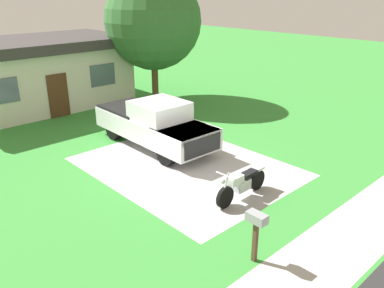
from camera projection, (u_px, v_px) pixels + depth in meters
name	position (u px, v px, depth m)	size (l,w,h in m)	color
ground_plane	(186.00, 167.00, 14.08)	(80.00, 80.00, 0.00)	#368834
driveway_pad	(186.00, 167.00, 14.08)	(5.66, 7.29, 0.01)	#A9A9A9
sidewalk_strip	(346.00, 239.00, 10.01)	(36.00, 1.80, 0.01)	#B1B1AC
motorcycle	(242.00, 184.00, 11.81)	(2.21, 0.70, 1.09)	black
pickup_truck	(153.00, 123.00, 15.67)	(2.10, 5.66, 1.90)	black
mailbox	(256.00, 224.00, 8.90)	(0.26, 0.48, 1.26)	#4C3823
shade_tree	(153.00, 21.00, 20.91)	(5.11, 5.11, 6.83)	brown
neighbor_house	(35.00, 73.00, 20.61)	(9.60, 5.60, 3.50)	beige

